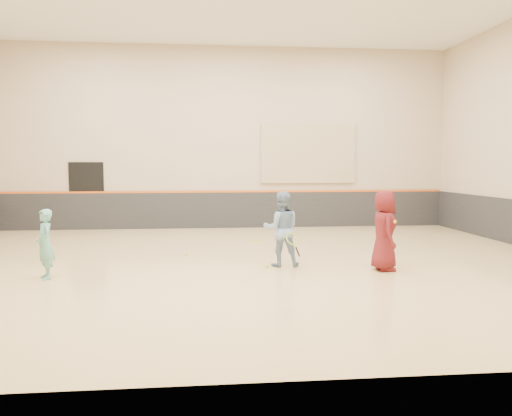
{
  "coord_description": "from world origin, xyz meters",
  "views": [
    {
      "loc": [
        -0.62,
        -10.66,
        2.12
      ],
      "look_at": [
        0.48,
        0.4,
        1.15
      ],
      "focal_mm": 35.0,
      "sensor_mm": 36.0,
      "label": 1
    }
  ],
  "objects": [
    {
      "name": "room",
      "position": [
        0.0,
        0.0,
        0.81
      ],
      "size": [
        15.04,
        12.04,
        6.22
      ],
      "color": "tan",
      "rests_on": "ground"
    },
    {
      "name": "spare_racket",
      "position": [
        0.75,
        2.83,
        0.06
      ],
      "size": [
        0.62,
        0.62,
        0.11
      ],
      "primitive_type": null,
      "color": "#9EBC29",
      "rests_on": "floor"
    },
    {
      "name": "held_racket",
      "position": [
        1.1,
        -0.8,
        0.61
      ],
      "size": [
        0.43,
        0.43,
        0.54
      ],
      "primitive_type": null,
      "color": "#B4DA30",
      "rests_on": "instructor"
    },
    {
      "name": "ball_under_racket",
      "position": [
        0.61,
        -0.62,
        0.03
      ],
      "size": [
        0.07,
        0.07,
        0.07
      ],
      "primitive_type": "sphere",
      "color": "#CDEE37",
      "rests_on": "floor"
    },
    {
      "name": "ball_in_hand",
      "position": [
        3.05,
        -1.28,
        1.0
      ],
      "size": [
        0.07,
        0.07,
        0.07
      ],
      "primitive_type": "sphere",
      "color": "#CDEE37",
      "rests_on": "young_man"
    },
    {
      "name": "accent_stripe",
      "position": [
        0.0,
        5.96,
        1.22
      ],
      "size": [
        14.9,
        0.03,
        0.06
      ],
      "primitive_type": "cube",
      "color": "#D85914",
      "rests_on": "wall_back"
    },
    {
      "name": "wainscot_back",
      "position": [
        0.0,
        5.97,
        0.6
      ],
      "size": [
        14.9,
        0.04,
        1.2
      ],
      "primitive_type": "cube",
      "color": "#232326",
      "rests_on": "floor"
    },
    {
      "name": "instructor",
      "position": [
        0.93,
        -0.46,
        0.78
      ],
      "size": [
        0.79,
        0.63,
        1.57
      ],
      "primitive_type": "imported",
      "rotation": [
        0.0,
        0.0,
        3.09
      ],
      "color": "#7D9CC2",
      "rests_on": "floor"
    },
    {
      "name": "girl",
      "position": [
        -3.61,
        -1.19,
        0.65
      ],
      "size": [
        0.5,
        0.57,
        1.3
      ],
      "primitive_type": "imported",
      "rotation": [
        0.0,
        0.0,
        -1.07
      ],
      "color": "#68B5AB",
      "rests_on": "floor"
    },
    {
      "name": "doorway",
      "position": [
        -4.5,
        5.98,
        1.1
      ],
      "size": [
        1.1,
        0.05,
        2.2
      ],
      "primitive_type": "cube",
      "color": "black",
      "rests_on": "floor"
    },
    {
      "name": "young_man",
      "position": [
        2.92,
        -1.06,
        0.8
      ],
      "size": [
        0.58,
        0.83,
        1.61
      ],
      "primitive_type": "imported",
      "rotation": [
        0.0,
        0.0,
        1.47
      ],
      "color": "maroon",
      "rests_on": "floor"
    },
    {
      "name": "ball_beside_spare",
      "position": [
        -1.1,
        0.94,
        0.03
      ],
      "size": [
        0.07,
        0.07,
        0.07
      ],
      "primitive_type": "sphere",
      "color": "yellow",
      "rests_on": "floor"
    },
    {
      "name": "acoustic_panel",
      "position": [
        2.8,
        5.95,
        2.5
      ],
      "size": [
        3.2,
        0.08,
        2.0
      ],
      "primitive_type": "cube",
      "color": "tan",
      "rests_on": "wall_back"
    }
  ]
}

